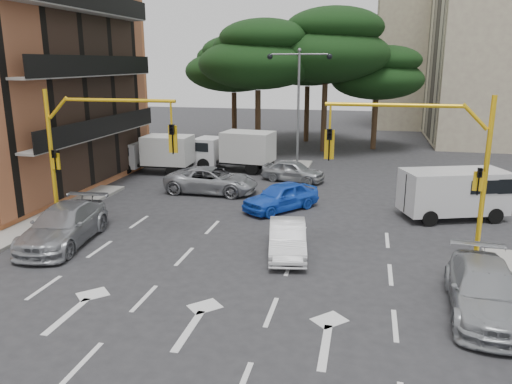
# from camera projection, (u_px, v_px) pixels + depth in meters

# --- Properties ---
(ground) EXTENTS (120.00, 120.00, 0.00)m
(ground) POSITION_uv_depth(u_px,v_px,m) (236.00, 261.00, 18.30)
(ground) COLOR #28282B
(ground) RESTS_ON ground
(median_strip) EXTENTS (1.40, 6.00, 0.15)m
(median_strip) POSITION_uv_depth(u_px,v_px,m) (297.00, 170.00, 33.38)
(median_strip) COLOR gray
(median_strip) RESTS_ON ground
(apartment_beige_far) EXTENTS (16.20, 12.15, 16.70)m
(apartment_beige_far) POSITION_uv_depth(u_px,v_px,m) (451.00, 50.00, 54.99)
(apartment_beige_far) COLOR tan
(apartment_beige_far) RESTS_ON ground
(pine_left_near) EXTENTS (9.15, 9.15, 10.23)m
(pine_left_near) POSITION_uv_depth(u_px,v_px,m) (259.00, 55.00, 37.93)
(pine_left_near) COLOR #382616
(pine_left_near) RESTS_ON ground
(pine_center) EXTENTS (9.98, 9.98, 11.16)m
(pine_center) POSITION_uv_depth(u_px,v_px,m) (327.00, 46.00, 38.59)
(pine_center) COLOR #382616
(pine_center) RESTS_ON ground
(pine_left_far) EXTENTS (8.32, 8.32, 9.30)m
(pine_left_far) POSITION_uv_depth(u_px,v_px,m) (234.00, 64.00, 42.51)
(pine_left_far) COLOR #382616
(pine_left_far) RESTS_ON ground
(pine_right) EXTENTS (7.49, 7.49, 8.37)m
(pine_right) POSITION_uv_depth(u_px,v_px,m) (378.00, 73.00, 40.16)
(pine_right) COLOR #382616
(pine_right) RESTS_ON ground
(pine_back) EXTENTS (9.15, 9.15, 10.23)m
(pine_back) POSITION_uv_depth(u_px,v_px,m) (309.00, 56.00, 43.90)
(pine_back) COLOR #382616
(pine_back) RESTS_ON ground
(signal_mast_right) EXTENTS (5.79, 0.37, 6.00)m
(signal_mast_right) POSITION_uv_depth(u_px,v_px,m) (433.00, 155.00, 17.76)
(signal_mast_right) COLOR yellow
(signal_mast_right) RESTS_ON ground
(signal_mast_left) EXTENTS (5.79, 0.37, 6.00)m
(signal_mast_left) POSITION_uv_depth(u_px,v_px,m) (88.00, 142.00, 20.63)
(signal_mast_left) COLOR yellow
(signal_mast_left) RESTS_ON ground
(street_lamp_center) EXTENTS (4.16, 0.36, 7.77)m
(street_lamp_center) POSITION_uv_depth(u_px,v_px,m) (299.00, 88.00, 32.03)
(street_lamp_center) COLOR slate
(street_lamp_center) RESTS_ON median_strip
(car_white_hatch) EXTENTS (1.97, 4.01, 1.27)m
(car_white_hatch) POSITION_uv_depth(u_px,v_px,m) (287.00, 239.00, 18.79)
(car_white_hatch) COLOR silver
(car_white_hatch) RESTS_ON ground
(car_blue_compact) EXTENTS (3.80, 4.20, 1.38)m
(car_blue_compact) POSITION_uv_depth(u_px,v_px,m) (281.00, 196.00, 24.43)
(car_blue_compact) COLOR blue
(car_blue_compact) RESTS_ON ground
(car_silver_wagon) EXTENTS (2.76, 5.45, 1.52)m
(car_silver_wagon) POSITION_uv_depth(u_px,v_px,m) (64.00, 225.00, 19.90)
(car_silver_wagon) COLOR #93959A
(car_silver_wagon) RESTS_ON ground
(car_silver_cross_a) EXTENTS (5.19, 2.51, 1.42)m
(car_silver_cross_a) POSITION_uv_depth(u_px,v_px,m) (212.00, 180.00, 27.68)
(car_silver_cross_a) COLOR #9EA1A6
(car_silver_cross_a) RESTS_ON ground
(car_silver_cross_b) EXTENTS (4.10, 2.43, 1.31)m
(car_silver_cross_b) POSITION_uv_depth(u_px,v_px,m) (293.00, 171.00, 30.34)
(car_silver_cross_b) COLOR #A8ACB0
(car_silver_cross_b) RESTS_ON ground
(car_silver_parked) EXTENTS (2.31, 5.01, 1.42)m
(car_silver_parked) POSITION_uv_depth(u_px,v_px,m) (485.00, 291.00, 14.34)
(car_silver_parked) COLOR #9DA0A5
(car_silver_parked) RESTS_ON ground
(van_white) EXTENTS (5.09, 3.55, 2.33)m
(van_white) POSITION_uv_depth(u_px,v_px,m) (453.00, 194.00, 23.04)
(van_white) COLOR silver
(van_white) RESTS_ON ground
(box_truck_a) EXTENTS (5.09, 2.24, 2.48)m
(box_truck_a) POSITION_uv_depth(u_px,v_px,m) (155.00, 154.00, 32.53)
(box_truck_a) COLOR silver
(box_truck_a) RESTS_ON ground
(box_truck_b) EXTENTS (5.61, 2.92, 2.64)m
(box_truck_b) POSITION_uv_depth(u_px,v_px,m) (235.00, 151.00, 33.31)
(box_truck_b) COLOR silver
(box_truck_b) RESTS_ON ground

